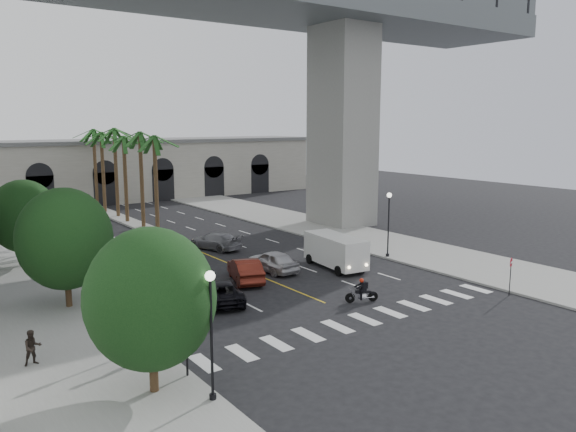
# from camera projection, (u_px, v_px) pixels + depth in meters

# --- Properties ---
(ground) EXTENTS (140.00, 140.00, 0.00)m
(ground) POSITION_uv_depth(u_px,v_px,m) (347.00, 312.00, 32.60)
(ground) COLOR black
(ground) RESTS_ON ground
(sidewalk_left) EXTENTS (8.00, 100.00, 0.15)m
(sidewalk_left) POSITION_uv_depth(u_px,v_px,m) (17.00, 292.00, 36.07)
(sidewalk_left) COLOR gray
(sidewalk_left) RESTS_ON ground
(sidewalk_right) EXTENTS (8.00, 100.00, 0.15)m
(sidewalk_right) POSITION_uv_depth(u_px,v_px,m) (361.00, 238.00, 53.22)
(sidewalk_right) COLOR gray
(sidewalk_right) RESTS_ON ground
(median) EXTENTS (2.00, 24.00, 0.20)m
(median) POSITION_uv_depth(u_px,v_px,m) (123.00, 219.00, 63.13)
(median) COLOR gray
(median) RESTS_ON ground
(pier_building) EXTENTS (71.00, 10.50, 8.50)m
(pier_building) POSITION_uv_depth(u_px,v_px,m) (79.00, 172.00, 76.10)
(pier_building) COLOR beige
(pier_building) RESTS_ON ground
(bridge) EXTENTS (75.00, 13.00, 26.00)m
(bridge) POSITION_uv_depth(u_px,v_px,m) (214.00, 34.00, 49.18)
(bridge) COLOR gray
(bridge) RESTS_ON ground
(palm_a) EXTENTS (3.20, 3.20, 10.30)m
(palm_a) POSITION_uv_depth(u_px,v_px,m) (154.00, 141.00, 53.60)
(palm_a) COLOR #47331E
(palm_a) RESTS_ON ground
(palm_b) EXTENTS (3.20, 3.20, 10.60)m
(palm_b) POSITION_uv_depth(u_px,v_px,m) (140.00, 137.00, 56.83)
(palm_b) COLOR #47331E
(palm_b) RESTS_ON ground
(palm_c) EXTENTS (3.20, 3.20, 10.10)m
(palm_c) POSITION_uv_depth(u_px,v_px,m) (124.00, 141.00, 59.95)
(palm_c) COLOR #47331E
(palm_c) RESTS_ON ground
(palm_d) EXTENTS (3.20, 3.20, 10.90)m
(palm_d) POSITION_uv_depth(u_px,v_px,m) (114.00, 133.00, 63.24)
(palm_d) COLOR #47331E
(palm_d) RESTS_ON ground
(palm_e) EXTENTS (3.20, 3.20, 10.40)m
(palm_e) POSITION_uv_depth(u_px,v_px,m) (101.00, 137.00, 66.39)
(palm_e) COLOR #47331E
(palm_e) RESTS_ON ground
(palm_f) EXTENTS (3.20, 3.20, 10.70)m
(palm_f) POSITION_uv_depth(u_px,v_px,m) (93.00, 134.00, 69.73)
(palm_f) COLOR #47331E
(palm_f) RESTS_ON ground
(street_tree_near) EXTENTS (5.20, 5.20, 6.89)m
(street_tree_near) POSITION_uv_depth(u_px,v_px,m) (151.00, 299.00, 22.10)
(street_tree_near) COLOR #382616
(street_tree_near) RESTS_ON ground
(street_tree_mid) EXTENTS (5.44, 5.44, 7.21)m
(street_tree_mid) POSITION_uv_depth(u_px,v_px,m) (65.00, 239.00, 32.51)
(street_tree_mid) COLOR #382616
(street_tree_mid) RESTS_ON ground
(street_tree_far) EXTENTS (5.04, 5.04, 6.68)m
(street_tree_far) POSITION_uv_depth(u_px,v_px,m) (24.00, 216.00, 42.21)
(street_tree_far) COLOR #382616
(street_tree_far) RESTS_ON ground
(lamp_post_left_near) EXTENTS (0.40, 0.40, 5.35)m
(lamp_post_left_near) POSITION_uv_depth(u_px,v_px,m) (211.00, 325.00, 21.54)
(lamp_post_left_near) COLOR black
(lamp_post_left_near) RESTS_ON ground
(lamp_post_left_far) EXTENTS (0.40, 0.40, 5.35)m
(lamp_post_left_far) POSITION_uv_depth(u_px,v_px,m) (67.00, 236.00, 38.41)
(lamp_post_left_far) COLOR black
(lamp_post_left_far) RESTS_ON ground
(lamp_post_right) EXTENTS (0.40, 0.40, 5.35)m
(lamp_post_right) POSITION_uv_depth(u_px,v_px,m) (389.00, 219.00, 45.02)
(lamp_post_right) COLOR black
(lamp_post_right) RESTS_ON ground
(traffic_signal_near) EXTENTS (0.25, 0.18, 3.65)m
(traffic_signal_near) POSITION_uv_depth(u_px,v_px,m) (186.00, 323.00, 23.72)
(traffic_signal_near) COLOR black
(traffic_signal_near) RESTS_ON ground
(traffic_signal_far) EXTENTS (0.25, 0.18, 3.65)m
(traffic_signal_far) POSITION_uv_depth(u_px,v_px,m) (150.00, 299.00, 26.93)
(traffic_signal_far) COLOR black
(traffic_signal_far) RESTS_ON ground
(motorcycle_rider) EXTENTS (1.96, 0.93, 1.51)m
(motorcycle_rider) POSITION_uv_depth(u_px,v_px,m) (363.00, 291.00, 34.31)
(motorcycle_rider) COLOR black
(motorcycle_rider) RESTS_ON ground
(car_a) EXTENTS (2.02, 4.73, 1.59)m
(car_a) POSITION_uv_depth(u_px,v_px,m) (273.00, 261.00, 41.33)
(car_a) COLOR #AFAEB3
(car_a) RESTS_ON ground
(car_b) EXTENTS (3.24, 5.23, 1.63)m
(car_b) POSITION_uv_depth(u_px,v_px,m) (245.00, 270.00, 38.78)
(car_b) COLOR #561A11
(car_b) RESTS_ON ground
(car_c) EXTENTS (3.80, 5.49, 1.39)m
(car_c) POSITION_uv_depth(u_px,v_px,m) (221.00, 291.00, 34.25)
(car_c) COLOR black
(car_c) RESTS_ON ground
(car_d) EXTENTS (3.54, 5.49, 1.48)m
(car_d) POSITION_uv_depth(u_px,v_px,m) (215.00, 241.00, 48.57)
(car_d) COLOR slate
(car_d) RESTS_ON ground
(car_e) EXTENTS (1.92, 4.75, 1.62)m
(car_e) POSITION_uv_depth(u_px,v_px,m) (151.00, 260.00, 41.50)
(car_e) COLOR #101C4D
(car_e) RESTS_ON ground
(cargo_van) EXTENTS (2.91, 6.00, 2.46)m
(cargo_van) POSITION_uv_depth(u_px,v_px,m) (336.00, 250.00, 42.20)
(cargo_van) COLOR silver
(cargo_van) RESTS_ON ground
(pedestrian_a) EXTENTS (0.71, 0.59, 1.67)m
(pedestrian_a) POSITION_uv_depth(u_px,v_px,m) (135.00, 346.00, 25.14)
(pedestrian_a) COLOR black
(pedestrian_a) RESTS_ON sidewalk_left
(pedestrian_b) EXTENTS (0.83, 0.67, 1.62)m
(pedestrian_b) POSITION_uv_depth(u_px,v_px,m) (32.00, 348.00, 25.04)
(pedestrian_b) COLOR black
(pedestrian_b) RESTS_ON sidewalk_left
(do_not_enter_sign) EXTENTS (0.57, 0.25, 2.47)m
(do_not_enter_sign) POSITION_uv_depth(u_px,v_px,m) (511.00, 268.00, 35.40)
(do_not_enter_sign) COLOR black
(do_not_enter_sign) RESTS_ON ground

